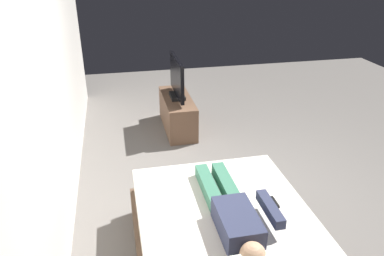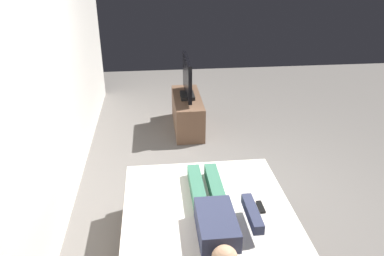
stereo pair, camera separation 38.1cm
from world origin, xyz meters
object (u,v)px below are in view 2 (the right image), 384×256
at_px(person, 215,215).
at_px(tv, 187,79).
at_px(tv_stand, 187,113).
at_px(remote, 261,207).
at_px(bed, 211,253).

xyz_separation_m(person, tv, (2.86, -0.06, 0.16)).
xyz_separation_m(person, tv_stand, (2.86, -0.06, -0.37)).
distance_m(person, remote, 0.44).
distance_m(bed, remote, 0.55).
xyz_separation_m(tv_stand, tv, (-0.00, -0.00, 0.53)).
distance_m(person, tv_stand, 2.88).
xyz_separation_m(remote, tv_stand, (2.71, 0.35, -0.30)).
height_order(person, tv, tv).
relative_size(bed, person, 1.58).
bearing_deg(tv, remote, -172.66).
bearing_deg(person, tv_stand, -1.13).
relative_size(bed, tv, 2.26).
relative_size(remote, tv_stand, 0.14).
xyz_separation_m(person, remote, (0.15, -0.40, -0.07)).
height_order(remote, tv_stand, remote).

